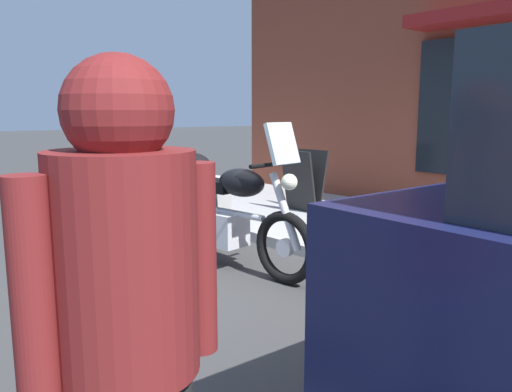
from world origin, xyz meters
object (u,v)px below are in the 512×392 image
at_px(pedestrian_walking, 125,292).
at_px(sandwich_board_sign, 304,181).
at_px(parked_bicycle, 145,194).
at_px(touring_motorcycle, 220,203).
at_px(second_bicycle_by_cafe, 90,183).

relative_size(pedestrian_walking, sandwich_board_sign, 1.93).
height_order(parked_bicycle, sandwich_board_sign, sandwich_board_sign).
bearing_deg(touring_motorcycle, sandwich_board_sign, 113.11).
height_order(touring_motorcycle, second_bicycle_by_cafe, touring_motorcycle).
distance_m(touring_motorcycle, sandwich_board_sign, 2.34).
distance_m(parked_bicycle, second_bicycle_by_cafe, 1.57).
height_order(touring_motorcycle, sandwich_board_sign, touring_motorcycle).
height_order(touring_motorcycle, parked_bicycle, touring_motorcycle).
relative_size(sandwich_board_sign, second_bicycle_by_cafe, 0.52).
relative_size(parked_bicycle, pedestrian_walking, 1.09).
xyz_separation_m(touring_motorcycle, sandwich_board_sign, (-0.92, 2.15, -0.06)).
height_order(pedestrian_walking, sandwich_board_sign, pedestrian_walking).
xyz_separation_m(parked_bicycle, sandwich_board_sign, (1.30, 1.77, 0.17)).
height_order(touring_motorcycle, pedestrian_walking, pedestrian_walking).
relative_size(pedestrian_walking, second_bicycle_by_cafe, 1.01).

